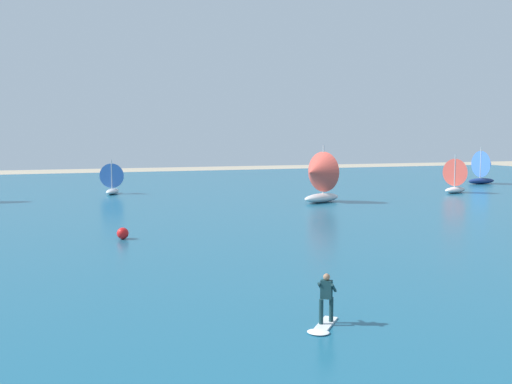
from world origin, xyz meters
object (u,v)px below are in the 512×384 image
at_px(sailboat_trailing, 317,177).
at_px(sailboat_far_right, 458,175).
at_px(marker_buoy, 123,233).
at_px(sailboat_near_shore, 485,167).
at_px(sailboat_heeled_over, 113,178).
at_px(kitesurfer, 325,308).

bearing_deg(sailboat_trailing, sailboat_far_right, 11.22).
distance_m(sailboat_far_right, marker_buoy, 40.50).
height_order(sailboat_near_shore, marker_buoy, sailboat_near_shore).
bearing_deg(sailboat_far_right, marker_buoy, -155.78).
relative_size(sailboat_heeled_over, sailboat_far_right, 0.88).
height_order(sailboat_far_right, marker_buoy, sailboat_far_right).
bearing_deg(marker_buoy, sailboat_near_shore, 27.65).
xyz_separation_m(sailboat_near_shore, marker_buoy, (-47.63, -24.95, -1.80)).
xyz_separation_m(kitesurfer, sailboat_trailing, (14.37, 31.06, 1.77)).
relative_size(sailboat_near_shore, marker_buoy, 6.81).
bearing_deg(kitesurfer, sailboat_heeled_over, 92.84).
bearing_deg(sailboat_near_shore, sailboat_trailing, -157.53).
bearing_deg(kitesurfer, sailboat_trailing, 65.18).
distance_m(sailboat_heeled_over, sailboat_near_shore, 45.62).
xyz_separation_m(kitesurfer, marker_buoy, (-4.36, 18.06, -0.26)).
distance_m(kitesurfer, sailboat_near_shore, 61.04).
height_order(sailboat_trailing, sailboat_near_shore, sailboat_trailing).
bearing_deg(marker_buoy, sailboat_trailing, 34.77).
bearing_deg(sailboat_far_right, sailboat_trailing, -168.78).
relative_size(kitesurfer, sailboat_heeled_over, 0.51).
xyz_separation_m(kitesurfer, sailboat_near_shore, (43.28, 43.02, 1.54)).
bearing_deg(sailboat_trailing, kitesurfer, -114.82).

